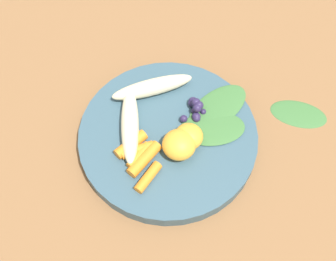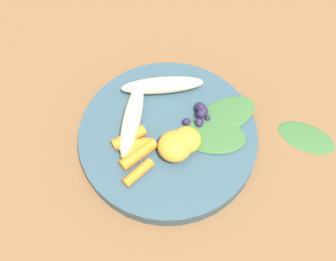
{
  "view_description": "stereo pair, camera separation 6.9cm",
  "coord_description": "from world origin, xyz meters",
  "px_view_note": "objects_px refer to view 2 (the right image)",
  "views": [
    {
      "loc": [
        0.28,
        0.2,
        0.64
      ],
      "look_at": [
        0.0,
        0.0,
        0.04
      ],
      "focal_mm": 47.48,
      "sensor_mm": 36.0,
      "label": 1
    },
    {
      "loc": [
        0.23,
        0.25,
        0.64
      ],
      "look_at": [
        0.0,
        0.0,
        0.04
      ],
      "focal_mm": 47.48,
      "sensor_mm": 36.0,
      "label": 2
    }
  ],
  "objects_px": {
    "orange_segment_near": "(186,140)",
    "banana_peeled_right": "(162,85)",
    "kale_leaf_stray": "(306,137)",
    "bowl": "(168,138)",
    "banana_peeled_left": "(132,118)"
  },
  "relations": [
    {
      "from": "orange_segment_near",
      "to": "banana_peeled_right",
      "type": "bearing_deg",
      "value": -112.52
    },
    {
      "from": "orange_segment_near",
      "to": "kale_leaf_stray",
      "type": "height_order",
      "value": "orange_segment_near"
    },
    {
      "from": "banana_peeled_right",
      "to": "orange_segment_near",
      "type": "bearing_deg",
      "value": 104.32
    },
    {
      "from": "bowl",
      "to": "orange_segment_near",
      "type": "distance_m",
      "value": 0.05
    },
    {
      "from": "bowl",
      "to": "kale_leaf_stray",
      "type": "distance_m",
      "value": 0.23
    },
    {
      "from": "bowl",
      "to": "orange_segment_near",
      "type": "relative_size",
      "value": 6.36
    },
    {
      "from": "bowl",
      "to": "orange_segment_near",
      "type": "height_order",
      "value": "orange_segment_near"
    },
    {
      "from": "bowl",
      "to": "banana_peeled_right",
      "type": "distance_m",
      "value": 0.09
    },
    {
      "from": "banana_peeled_left",
      "to": "kale_leaf_stray",
      "type": "relative_size",
      "value": 1.43
    },
    {
      "from": "orange_segment_near",
      "to": "kale_leaf_stray",
      "type": "xyz_separation_m",
      "value": [
        -0.17,
        0.11,
        -0.04
      ]
    },
    {
      "from": "banana_peeled_left",
      "to": "orange_segment_near",
      "type": "relative_size",
      "value": 3.05
    },
    {
      "from": "banana_peeled_left",
      "to": "orange_segment_near",
      "type": "distance_m",
      "value": 0.09
    },
    {
      "from": "banana_peeled_left",
      "to": "bowl",
      "type": "bearing_deg",
      "value": 79.68
    },
    {
      "from": "banana_peeled_left",
      "to": "kale_leaf_stray",
      "type": "height_order",
      "value": "banana_peeled_left"
    },
    {
      "from": "bowl",
      "to": "orange_segment_near",
      "type": "xyz_separation_m",
      "value": [
        -0.01,
        0.03,
        0.03
      ]
    }
  ]
}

